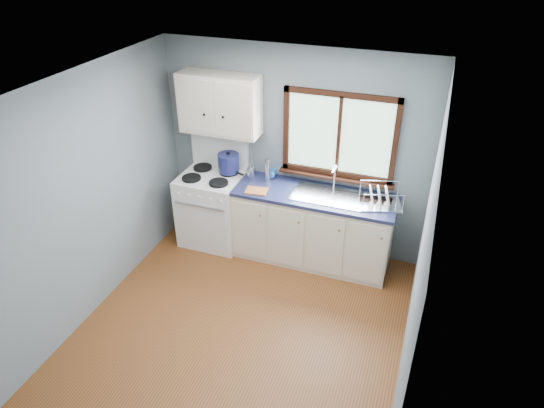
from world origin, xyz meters
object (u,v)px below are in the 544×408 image
(base_cabinets, at_px, (312,230))
(sink, at_px, (329,201))
(skillet, at_px, (230,169))
(thermos, at_px, (267,170))
(gas_range, at_px, (213,206))
(utensil_crock, at_px, (251,172))
(dish_rack, at_px, (380,200))
(stockpot, at_px, (228,163))

(base_cabinets, xyz_separation_m, sink, (0.18, -0.00, 0.45))
(skillet, distance_m, thermos, 0.51)
(gas_range, height_order, utensil_crock, gas_range)
(gas_range, bearing_deg, dish_rack, 0.51)
(base_cabinets, height_order, thermos, thermos)
(thermos, bearing_deg, stockpot, 179.03)
(dish_rack, bearing_deg, skillet, 159.59)
(stockpot, height_order, thermos, stockpot)
(gas_range, distance_m, base_cabinets, 1.31)
(gas_range, relative_size, skillet, 3.60)
(sink, relative_size, stockpot, 3.05)
(gas_range, bearing_deg, sink, 0.71)
(thermos, bearing_deg, dish_rack, -4.63)
(sink, distance_m, dish_rack, 0.57)
(base_cabinets, height_order, dish_rack, dish_rack)
(sink, height_order, stockpot, stockpot)
(sink, bearing_deg, dish_rack, -0.01)
(utensil_crock, bearing_deg, sink, -7.49)
(skillet, relative_size, dish_rack, 0.72)
(gas_range, height_order, base_cabinets, gas_range)
(base_cabinets, bearing_deg, utensil_crock, 170.93)
(thermos, relative_size, dish_rack, 0.55)
(utensil_crock, bearing_deg, gas_range, -162.46)
(gas_range, bearing_deg, base_cabinets, 0.82)
(stockpot, bearing_deg, thermos, -0.97)
(skillet, height_order, thermos, thermos)
(gas_range, distance_m, skillet, 0.55)
(gas_range, distance_m, utensil_crock, 0.70)
(sink, relative_size, thermos, 2.91)
(stockpot, xyz_separation_m, dish_rack, (1.86, -0.12, -0.09))
(dish_rack, bearing_deg, utensil_crock, 158.74)
(base_cabinets, distance_m, sink, 0.48)
(base_cabinets, relative_size, dish_rack, 3.54)
(gas_range, distance_m, stockpot, 0.63)
(gas_range, distance_m, sink, 1.53)
(base_cabinets, xyz_separation_m, utensil_crock, (-0.83, 0.13, 0.58))
(base_cabinets, bearing_deg, sink, -0.13)
(thermos, bearing_deg, skillet, 177.78)
(utensil_crock, xyz_separation_m, dish_rack, (1.57, -0.13, -0.01))
(utensil_crock, bearing_deg, dish_rack, -4.83)
(gas_range, height_order, skillet, gas_range)
(base_cabinets, bearing_deg, skillet, 173.42)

